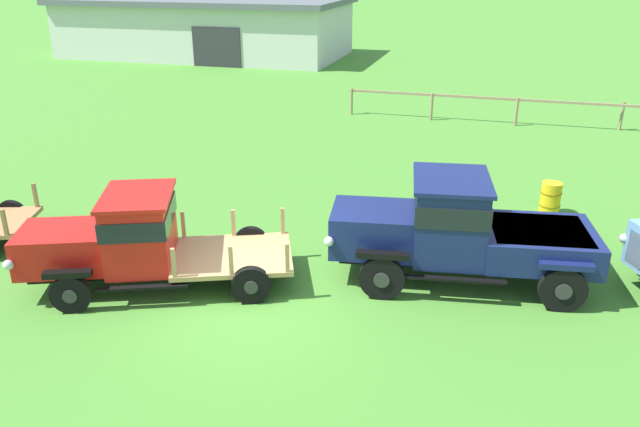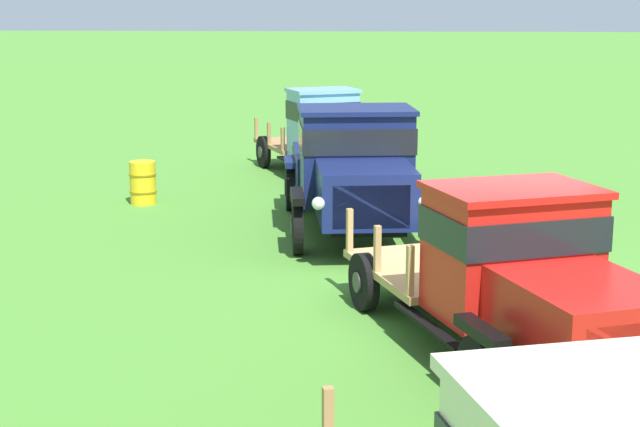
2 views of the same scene
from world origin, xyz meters
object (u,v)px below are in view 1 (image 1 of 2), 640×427
Objects in this scene: vintage_truck_second_in_line at (130,239)px; vintage_truck_midrow_center at (457,228)px; oil_drum_beside_row at (550,198)px; farm_shed at (206,27)px.

vintage_truck_midrow_center reaches higher than vintage_truck_second_in_line.
vintage_truck_second_in_line is 6.58× the size of oil_drum_beside_row.
farm_shed is 33.57m from vintage_truck_second_in_line.
oil_drum_beside_row is (21.60, -24.36, -1.50)m from farm_shed.
farm_shed is 21.99× the size of oil_drum_beside_row.
oil_drum_beside_row is (2.15, 4.39, -0.73)m from vintage_truck_midrow_center.
oil_drum_beside_row is at bearing 37.55° from vintage_truck_second_in_line.
vintage_truck_midrow_center is at bearing -116.03° from oil_drum_beside_row.
farm_shed is at bearing 131.56° from oil_drum_beside_row.
farm_shed is at bearing 112.94° from vintage_truck_second_in_line.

